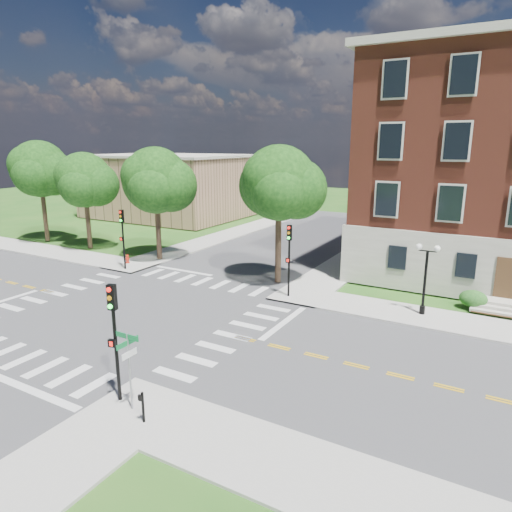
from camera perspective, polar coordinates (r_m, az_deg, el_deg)
The scene contains 19 objects.
ground at distance 29.00m, azimuth -15.18°, elevation -6.78°, with size 160.00×160.00×0.00m, color #225618.
road_ew at distance 29.00m, azimuth -15.18°, elevation -6.77°, with size 90.00×12.00×0.01m, color #3D3D3F.
road_ns at distance 29.00m, azimuth -15.18°, elevation -6.77°, with size 12.00×90.00×0.01m, color #3D3D3F.
sidewalk_ne at distance 36.08m, azimuth 21.85°, elevation -3.10°, with size 34.00×34.00×0.12m.
sidewalk_nw at distance 49.95m, azimuth -15.54°, elevation 1.98°, with size 34.00×34.00×0.12m.
crosswalk_east at distance 24.77m, azimuth -2.98°, elevation -9.96°, with size 2.20×10.20×0.02m, color silver, non-canonical shape.
stop_bar_east at distance 26.46m, azimuth 3.50°, elevation -8.35°, with size 0.40×5.50×0.00m, color silver.
secondary_building at distance 64.45m, azimuth -10.81°, elevation 8.66°, with size 20.40×15.40×8.30m.
tree_a at distance 51.14m, azimuth -25.42°, elevation 9.78°, with size 5.61×5.61×10.15m.
tree_b at distance 45.94m, azimuth -20.66°, elevation 8.86°, with size 5.12×5.12×9.08m.
tree_c at distance 39.85m, azimuth -12.44°, elevation 9.18°, with size 5.60×5.60×9.61m.
tree_d at distance 32.17m, azimuth 2.89°, elevation 9.05°, with size 5.28×5.28×9.82m.
traffic_signal_se at distance 18.42m, azimuth -17.31°, elevation -8.58°, with size 0.37×0.42×4.80m.
traffic_signal_ne at distance 29.67m, azimuth 4.16°, elevation 0.60°, with size 0.37×0.44×4.80m.
traffic_signal_nw at distance 37.67m, azimuth -16.34°, elevation 2.95°, with size 0.34×0.37×4.80m.
twin_lamp_west at distance 28.44m, azimuth 20.42°, elevation -2.25°, with size 1.36×0.36×4.23m.
street_sign_pole at distance 18.03m, azimuth -15.62°, elevation -12.02°, with size 1.10×1.10×3.10m.
push_button_post at distance 17.86m, azimuth -14.00°, elevation -17.70°, with size 0.14×0.21×1.20m.
fire_hydrant at distance 40.00m, azimuth -15.78°, elevation -0.38°, with size 0.35×0.35×0.75m.
Camera 1 is at (19.41, -19.05, 10.08)m, focal length 32.00 mm.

